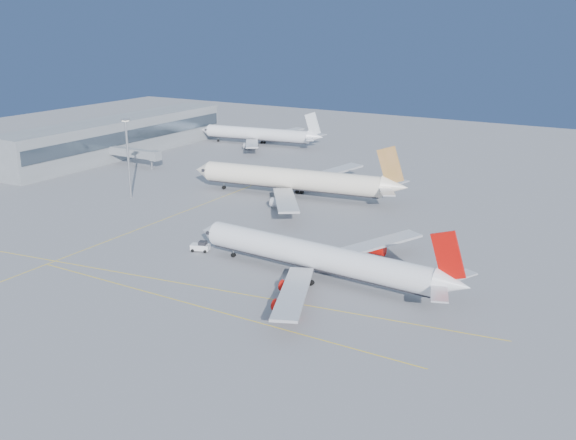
# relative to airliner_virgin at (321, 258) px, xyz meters

# --- Properties ---
(ground) EXTENTS (500.00, 500.00, 0.00)m
(ground) POSITION_rel_airliner_virgin_xyz_m (-17.71, -10.24, -4.89)
(ground) COLOR slate
(ground) RESTS_ON ground
(terminal) EXTENTS (18.40, 110.00, 15.00)m
(terminal) POSITION_rel_airliner_virgin_xyz_m (-132.64, 74.76, 2.63)
(terminal) COLOR gray
(terminal) RESTS_ON ground
(jet_bridge) EXTENTS (23.60, 3.60, 6.90)m
(jet_bridge) POSITION_rel_airliner_virgin_xyz_m (-110.81, 61.76, 0.29)
(jet_bridge) COLOR gray
(jet_bridge) RESTS_ON ground
(taxiway_lines) EXTENTS (118.86, 140.00, 0.02)m
(taxiway_lines) POSITION_rel_airliner_virgin_xyz_m (-32.42, -3.90, -4.88)
(taxiway_lines) COLOR yellow
(taxiway_lines) RESTS_ON ground
(airliner_virgin) EXTENTS (65.69, 58.95, 16.20)m
(airliner_virgin) POSITION_rel_airliner_virgin_xyz_m (0.00, 0.00, 0.00)
(airliner_virgin) COLOR white
(airliner_virgin) RESTS_ON ground
(airliner_etihad) EXTENTS (70.93, 64.95, 18.54)m
(airliner_etihad) POSITION_rel_airliner_virgin_xyz_m (-37.81, 54.95, 0.76)
(airliner_etihad) COLOR #EEE1CB
(airliner_etihad) RESTS_ON ground
(airliner_third) EXTENTS (59.56, 54.47, 15.99)m
(airliner_third) POSITION_rel_airliner_virgin_xyz_m (-94.92, 122.36, -0.05)
(airliner_third) COLOR white
(airliner_third) RESTS_ON ground
(pushback_tug) EXTENTS (4.96, 3.89, 2.51)m
(pushback_tug) POSITION_rel_airliner_virgin_xyz_m (-32.88, 0.66, -3.72)
(pushback_tug) COLOR white
(pushback_tug) RESTS_ON ground
(light_mast) EXTENTS (2.13, 2.13, 24.67)m
(light_mast) POSITION_rel_airliner_virgin_xyz_m (-81.94, 28.11, 9.68)
(light_mast) COLOR gray
(light_mast) RESTS_ON ground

